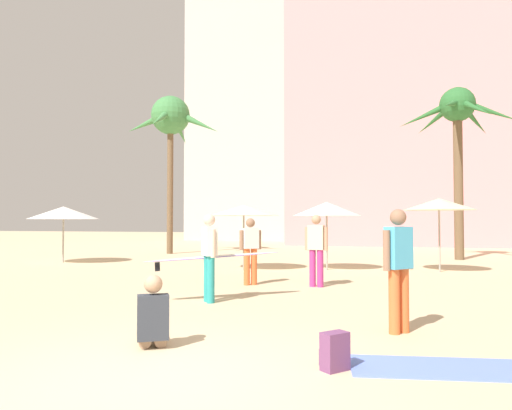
{
  "coord_description": "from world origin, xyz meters",
  "views": [
    {
      "loc": [
        2.27,
        -4.64,
        1.66
      ],
      "look_at": [
        0.07,
        4.15,
        1.95
      ],
      "focal_mm": 33.61,
      "sensor_mm": 36.0,
      "label": 1
    }
  ],
  "objects_px": {
    "palm_tree_left": "(458,120)",
    "person_mid_center": "(211,255)",
    "beach_towel": "(437,368)",
    "cafe_umbrella_0": "(64,213)",
    "backpack": "(334,352)",
    "cafe_umbrella_2": "(244,210)",
    "cafe_umbrella_3": "(439,204)",
    "person_far_left": "(316,247)",
    "person_near_right": "(250,248)",
    "person_mid_right": "(399,265)",
    "person_mid_left": "(152,320)",
    "palm_tree_far_left": "(171,121)",
    "cafe_umbrella_4": "(327,209)"
  },
  "relations": [
    {
      "from": "palm_tree_left",
      "to": "person_mid_right",
      "type": "relative_size",
      "value": 4.04
    },
    {
      "from": "palm_tree_far_left",
      "to": "palm_tree_left",
      "type": "bearing_deg",
      "value": -2.07
    },
    {
      "from": "person_far_left",
      "to": "backpack",
      "type": "bearing_deg",
      "value": -160.95
    },
    {
      "from": "cafe_umbrella_4",
      "to": "beach_towel",
      "type": "relative_size",
      "value": 1.19
    },
    {
      "from": "palm_tree_left",
      "to": "person_mid_right",
      "type": "bearing_deg",
      "value": -102.2
    },
    {
      "from": "cafe_umbrella_0",
      "to": "person_far_left",
      "type": "height_order",
      "value": "cafe_umbrella_0"
    },
    {
      "from": "palm_tree_left",
      "to": "backpack",
      "type": "height_order",
      "value": "palm_tree_left"
    },
    {
      "from": "beach_towel",
      "to": "person_mid_right",
      "type": "xyz_separation_m",
      "value": [
        -0.33,
        1.65,
        1.0
      ]
    },
    {
      "from": "cafe_umbrella_4",
      "to": "backpack",
      "type": "height_order",
      "value": "cafe_umbrella_4"
    },
    {
      "from": "cafe_umbrella_0",
      "to": "person_near_right",
      "type": "distance_m",
      "value": 9.94
    },
    {
      "from": "palm_tree_left",
      "to": "person_near_right",
      "type": "bearing_deg",
      "value": -123.79
    },
    {
      "from": "cafe_umbrella_3",
      "to": "cafe_umbrella_4",
      "type": "relative_size",
      "value": 1.03
    },
    {
      "from": "palm_tree_left",
      "to": "cafe_umbrella_0",
      "type": "height_order",
      "value": "palm_tree_left"
    },
    {
      "from": "palm_tree_far_left",
      "to": "beach_towel",
      "type": "relative_size",
      "value": 4.11
    },
    {
      "from": "cafe_umbrella_2",
      "to": "backpack",
      "type": "bearing_deg",
      "value": -69.19
    },
    {
      "from": "palm_tree_left",
      "to": "cafe_umbrella_2",
      "type": "xyz_separation_m",
      "value": [
        -7.77,
        -6.25,
        -3.95
      ]
    },
    {
      "from": "person_mid_left",
      "to": "palm_tree_far_left",
      "type": "bearing_deg",
      "value": -5.2
    },
    {
      "from": "palm_tree_far_left",
      "to": "person_mid_center",
      "type": "relative_size",
      "value": 3.04
    },
    {
      "from": "cafe_umbrella_4",
      "to": "cafe_umbrella_2",
      "type": "bearing_deg",
      "value": -166.47
    },
    {
      "from": "palm_tree_left",
      "to": "person_mid_center",
      "type": "distance_m",
      "value": 15.03
    },
    {
      "from": "palm_tree_left",
      "to": "person_near_right",
      "type": "height_order",
      "value": "palm_tree_left"
    },
    {
      "from": "person_mid_right",
      "to": "backpack",
      "type": "bearing_deg",
      "value": -67.74
    },
    {
      "from": "person_mid_left",
      "to": "person_far_left",
      "type": "height_order",
      "value": "person_far_left"
    },
    {
      "from": "person_mid_right",
      "to": "cafe_umbrella_3",
      "type": "bearing_deg",
      "value": 123.22
    },
    {
      "from": "cafe_umbrella_4",
      "to": "person_mid_center",
      "type": "relative_size",
      "value": 0.88
    },
    {
      "from": "beach_towel",
      "to": "backpack",
      "type": "relative_size",
      "value": 4.61
    },
    {
      "from": "person_far_left",
      "to": "person_near_right",
      "type": "bearing_deg",
      "value": 102.55
    },
    {
      "from": "cafe_umbrella_2",
      "to": "backpack",
      "type": "distance_m",
      "value": 11.04
    },
    {
      "from": "beach_towel",
      "to": "backpack",
      "type": "height_order",
      "value": "backpack"
    },
    {
      "from": "cafe_umbrella_3",
      "to": "backpack",
      "type": "height_order",
      "value": "cafe_umbrella_3"
    },
    {
      "from": "palm_tree_far_left",
      "to": "person_near_right",
      "type": "bearing_deg",
      "value": -56.27
    },
    {
      "from": "cafe_umbrella_2",
      "to": "person_mid_right",
      "type": "height_order",
      "value": "cafe_umbrella_2"
    },
    {
      "from": "cafe_umbrella_3",
      "to": "person_mid_left",
      "type": "relative_size",
      "value": 2.3
    },
    {
      "from": "cafe_umbrella_4",
      "to": "palm_tree_far_left",
      "type": "bearing_deg",
      "value": 144.25
    },
    {
      "from": "cafe_umbrella_2",
      "to": "person_mid_right",
      "type": "distance_m",
      "value": 9.47
    },
    {
      "from": "person_mid_right",
      "to": "person_mid_center",
      "type": "bearing_deg",
      "value": -164.8
    },
    {
      "from": "person_mid_right",
      "to": "person_near_right",
      "type": "height_order",
      "value": "person_mid_right"
    },
    {
      "from": "person_far_left",
      "to": "beach_towel",
      "type": "bearing_deg",
      "value": -150.95
    },
    {
      "from": "palm_tree_left",
      "to": "person_far_left",
      "type": "distance_m",
      "value": 12.02
    },
    {
      "from": "palm_tree_left",
      "to": "person_near_right",
      "type": "xyz_separation_m",
      "value": [
        -6.59,
        -9.85,
        -5.01
      ]
    },
    {
      "from": "beach_towel",
      "to": "palm_tree_left",
      "type": "bearing_deg",
      "value": 80.17
    },
    {
      "from": "cafe_umbrella_2",
      "to": "cafe_umbrella_3",
      "type": "relative_size",
      "value": 1.03
    },
    {
      "from": "palm_tree_far_left",
      "to": "cafe_umbrella_2",
      "type": "xyz_separation_m",
      "value": [
        5.72,
        -6.74,
        -4.68
      ]
    },
    {
      "from": "cafe_umbrella_2",
      "to": "person_mid_right",
      "type": "bearing_deg",
      "value": -60.41
    },
    {
      "from": "person_mid_center",
      "to": "person_near_right",
      "type": "height_order",
      "value": "person_mid_center"
    },
    {
      "from": "cafe_umbrella_2",
      "to": "beach_towel",
      "type": "height_order",
      "value": "cafe_umbrella_2"
    },
    {
      "from": "palm_tree_left",
      "to": "person_mid_center",
      "type": "xyz_separation_m",
      "value": [
        -6.74,
        -12.47,
        -5.0
      ]
    },
    {
      "from": "backpack",
      "to": "person_mid_right",
      "type": "relative_size",
      "value": 0.23
    },
    {
      "from": "person_mid_left",
      "to": "palm_tree_left",
      "type": "bearing_deg",
      "value": -50.39
    },
    {
      "from": "cafe_umbrella_0",
      "to": "backpack",
      "type": "bearing_deg",
      "value": -43.91
    }
  ]
}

